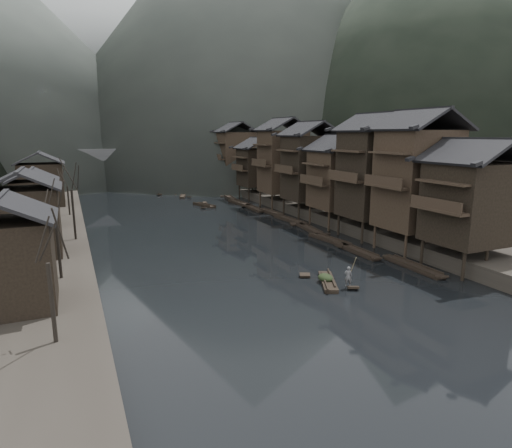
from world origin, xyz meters
TOP-DOWN VIEW (x-y plane):
  - water at (0.00, 0.00)m, footprint 300.00×300.00m
  - right_bank at (35.00, 40.00)m, footprint 40.00×200.00m
  - stilt_houses at (17.28, 19.37)m, footprint 9.00×67.60m
  - left_houses at (-20.50, 20.12)m, footprint 8.10×53.20m
  - bare_trees at (-17.00, 8.48)m, footprint 3.96×44.86m
  - moored_sampans at (11.95, 18.08)m, footprint 3.09×55.40m
  - midriver_boats at (1.00, 51.00)m, footprint 13.72×36.57m
  - stone_bridge at (-0.00, 72.00)m, footprint 40.00×6.00m
  - hills at (7.36, 165.94)m, footprint 320.00×380.00m
  - hero_sampan at (3.13, -6.33)m, footprint 3.15×5.23m
  - cargo_heap at (3.02, -6.10)m, footprint 1.18×1.55m
  - boatman at (3.94, -8.02)m, footprint 0.74×0.65m
  - bamboo_pole at (4.14, -8.02)m, footprint 0.77×2.31m

SIDE VIEW (x-z plane):
  - water at x=0.00m, z-range 0.00..0.00m
  - midriver_boats at x=1.00m, z-range -0.02..0.43m
  - hero_sampan at x=3.13m, z-range -0.02..0.42m
  - moored_sampans at x=11.95m, z-range -0.03..0.44m
  - cargo_heap at x=3.02m, z-range 0.44..1.15m
  - right_bank at x=35.00m, z-range 0.00..1.80m
  - boatman at x=3.94m, z-range 0.44..2.14m
  - bamboo_pole at x=4.14m, z-range 2.14..5.55m
  - stone_bridge at x=0.00m, z-range 0.61..9.61m
  - left_houses at x=-20.50m, z-range 1.30..10.02m
  - bare_trees at x=-17.00m, z-range 2.51..10.44m
  - stilt_houses at x=17.28m, z-range 1.18..16.53m
  - hills at x=7.36m, z-range -5.38..109.91m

